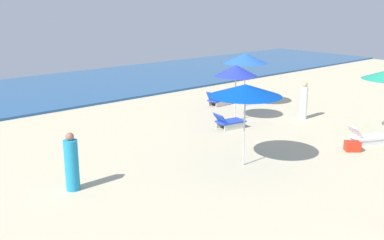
% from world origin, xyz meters
% --- Properties ---
extents(ocean, '(60.00, 10.16, 0.12)m').
position_xyz_m(ocean, '(0.00, 24.92, 0.06)').
color(ocean, '#23568D').
rests_on(ocean, ground_plane).
extents(umbrella_2, '(1.83, 1.83, 2.44)m').
position_xyz_m(umbrella_2, '(5.42, 13.25, 2.20)').
color(umbrella_2, silver).
rests_on(umbrella_2, ground_plane).
extents(lounge_chair_2_0, '(1.34, 0.86, 0.68)m').
position_xyz_m(lounge_chair_2_0, '(4.33, 12.55, 0.28)').
color(lounge_chair_2_0, silver).
rests_on(lounge_chair_2_0, ground_plane).
extents(umbrella_3, '(2.27, 2.27, 2.62)m').
position_xyz_m(umbrella_3, '(1.64, 9.27, 2.43)').
color(umbrella_3, silver).
rests_on(umbrella_3, ground_plane).
extents(lounge_chair_4_1, '(1.61, 1.19, 0.71)m').
position_xyz_m(lounge_chair_4_1, '(6.71, 7.82, 0.25)').
color(lounge_chair_4_1, silver).
rests_on(lounge_chair_4_1, ground_plane).
extents(umbrella_7, '(2.15, 2.15, 2.60)m').
position_xyz_m(umbrella_7, '(7.83, 14.90, 2.36)').
color(umbrella_7, silver).
rests_on(umbrella_7, ground_plane).
extents(lounge_chair_7_0, '(1.40, 0.64, 0.74)m').
position_xyz_m(lounge_chair_7_0, '(6.98, 15.82, 0.28)').
color(lounge_chair_7_0, silver).
rests_on(lounge_chair_7_0, ground_plane).
extents(beachgoer_1, '(0.54, 0.54, 1.65)m').
position_xyz_m(beachgoer_1, '(-3.36, 11.06, 0.76)').
color(beachgoer_1, '#1F8EC1').
rests_on(beachgoer_1, ground_plane).
extents(beachgoer_3, '(0.37, 0.37, 1.65)m').
position_xyz_m(beachgoer_3, '(7.93, 11.48, 0.78)').
color(beachgoer_3, white).
rests_on(beachgoer_3, ground_plane).
extents(cooler_box_1, '(0.63, 0.62, 0.34)m').
position_xyz_m(cooler_box_1, '(5.54, 7.71, 0.17)').
color(cooler_box_1, red).
rests_on(cooler_box_1, ground_plane).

